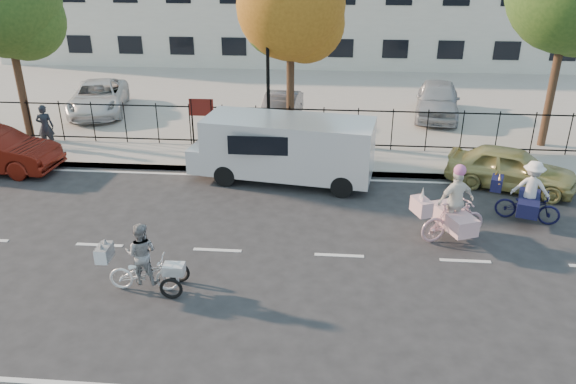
# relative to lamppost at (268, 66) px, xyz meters

# --- Properties ---
(ground) EXTENTS (120.00, 120.00, 0.00)m
(ground) POSITION_rel_lamppost_xyz_m (-0.50, -6.80, -3.11)
(ground) COLOR #333334
(road_markings) EXTENTS (60.00, 9.52, 0.01)m
(road_markings) POSITION_rel_lamppost_xyz_m (-0.50, -6.80, -3.11)
(road_markings) COLOR silver
(road_markings) RESTS_ON ground
(curb) EXTENTS (60.00, 0.10, 0.15)m
(curb) POSITION_rel_lamppost_xyz_m (-0.50, -1.75, -3.04)
(curb) COLOR #A8A399
(curb) RESTS_ON ground
(sidewalk) EXTENTS (60.00, 2.20, 0.15)m
(sidewalk) POSITION_rel_lamppost_xyz_m (-0.50, -0.70, -3.04)
(sidewalk) COLOR #A8A399
(sidewalk) RESTS_ON ground
(parking_lot) EXTENTS (60.00, 15.60, 0.15)m
(parking_lot) POSITION_rel_lamppost_xyz_m (-0.50, 8.20, -3.04)
(parking_lot) COLOR #A8A399
(parking_lot) RESTS_ON ground
(iron_fence) EXTENTS (58.00, 0.06, 1.50)m
(iron_fence) POSITION_rel_lamppost_xyz_m (-0.50, 0.40, -2.21)
(iron_fence) COLOR black
(iron_fence) RESTS_ON sidewalk
(building) EXTENTS (34.00, 10.00, 6.00)m
(building) POSITION_rel_lamppost_xyz_m (-0.50, 18.20, -0.11)
(building) COLOR silver
(building) RESTS_ON ground
(lamppost) EXTENTS (0.36, 0.36, 4.33)m
(lamppost) POSITION_rel_lamppost_xyz_m (0.00, 0.00, 0.00)
(lamppost) COLOR black
(lamppost) RESTS_ON sidewalk
(street_sign) EXTENTS (0.85, 0.06, 1.80)m
(street_sign) POSITION_rel_lamppost_xyz_m (-2.35, 0.00, -1.70)
(street_sign) COLOR black
(street_sign) RESTS_ON sidewalk
(zebra_trike) EXTENTS (1.87, 0.71, 1.61)m
(zebra_trike) POSITION_rel_lamppost_xyz_m (-1.73, -8.58, -2.49)
(zebra_trike) COLOR white
(zebra_trike) RESTS_ON ground
(unicorn_bike) EXTENTS (2.06, 1.50, 2.05)m
(unicorn_bike) POSITION_rel_lamppost_xyz_m (5.31, -5.74, -2.36)
(unicorn_bike) COLOR #F2B8C4
(unicorn_bike) RESTS_ON ground
(bull_bike) EXTENTS (1.92, 1.36, 1.73)m
(bull_bike) POSITION_rel_lamppost_xyz_m (7.52, -4.52, -2.42)
(bull_bike) COLOR #101036
(bull_bike) RESTS_ON ground
(white_van) EXTENTS (5.89, 2.65, 2.01)m
(white_van) POSITION_rel_lamppost_xyz_m (0.79, -2.30, -2.00)
(white_van) COLOR white
(white_van) RESTS_ON ground
(gold_sedan) EXTENTS (4.07, 2.76, 1.29)m
(gold_sedan) POSITION_rel_lamppost_xyz_m (7.68, -2.30, -2.47)
(gold_sedan) COLOR tan
(gold_sedan) RESTS_ON ground
(pedestrian) EXTENTS (0.64, 0.49, 1.59)m
(pedestrian) POSITION_rel_lamppost_xyz_m (-7.89, -0.43, -2.17)
(pedestrian) COLOR black
(pedestrian) RESTS_ON sidewalk
(lot_car_b) EXTENTS (3.21, 5.04, 1.30)m
(lot_car_b) POSITION_rel_lamppost_xyz_m (-7.80, 4.09, -2.31)
(lot_car_b) COLOR silver
(lot_car_b) RESTS_ON parking_lot
(lot_car_c) EXTENTS (1.61, 3.83, 1.23)m
(lot_car_c) POSITION_rel_lamppost_xyz_m (0.13, 2.99, -2.35)
(lot_car_c) COLOR #4B4D53
(lot_car_c) RESTS_ON parking_lot
(lot_car_d) EXTENTS (2.38, 4.49, 1.45)m
(lot_car_d) POSITION_rel_lamppost_xyz_m (6.53, 4.68, -2.24)
(lot_car_d) COLOR #ACAEB4
(lot_car_d) RESTS_ON parking_lot
(tree_west) EXTENTS (3.79, 3.79, 6.95)m
(tree_west) POSITION_rel_lamppost_xyz_m (-8.91, 0.56, 1.75)
(tree_west) COLOR #442D1D
(tree_west) RESTS_ON ground
(tree_mid) EXTENTS (3.72, 3.71, 6.81)m
(tree_mid) POSITION_rel_lamppost_xyz_m (0.80, 1.21, 1.65)
(tree_mid) COLOR #442D1D
(tree_mid) RESTS_ON ground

